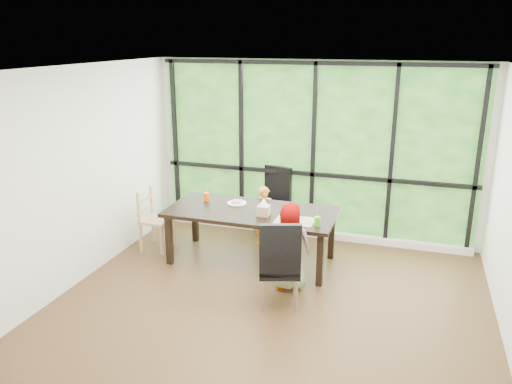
{
  "coord_description": "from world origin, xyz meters",
  "views": [
    {
      "loc": [
        1.44,
        -5.12,
        3.02
      ],
      "look_at": [
        -0.49,
        0.9,
        1.05
      ],
      "focal_mm": 35.19,
      "sensor_mm": 36.0,
      "label": 1
    }
  ],
  "objects_px": {
    "chair_interior_leather": "(279,262)",
    "child_toddler": "(265,216)",
    "chair_end_beech": "(156,220)",
    "plate_far": "(237,203)",
    "child_older": "(288,246)",
    "orange_cup": "(206,197)",
    "dining_table": "(251,236)",
    "chair_window_leather": "(271,202)",
    "plate_near": "(292,220)",
    "tissue_box": "(264,210)",
    "green_cup": "(317,221)"
  },
  "relations": [
    {
      "from": "chair_window_leather",
      "to": "plate_near",
      "type": "distance_m",
      "value": 1.38
    },
    {
      "from": "child_toddler",
      "to": "green_cup",
      "type": "xyz_separation_m",
      "value": [
        0.97,
        -0.94,
        0.36
      ]
    },
    {
      "from": "chair_interior_leather",
      "to": "child_toddler",
      "type": "height_order",
      "value": "chair_interior_leather"
    },
    {
      "from": "dining_table",
      "to": "orange_cup",
      "type": "bearing_deg",
      "value": 164.94
    },
    {
      "from": "plate_near",
      "to": "child_toddler",
      "type": "bearing_deg",
      "value": 126.83
    },
    {
      "from": "plate_near",
      "to": "plate_far",
      "type": "bearing_deg",
      "value": 155.81
    },
    {
      "from": "chair_interior_leather",
      "to": "plate_near",
      "type": "distance_m",
      "value": 0.87
    },
    {
      "from": "child_older",
      "to": "tissue_box",
      "type": "bearing_deg",
      "value": -59.59
    },
    {
      "from": "chair_interior_leather",
      "to": "child_older",
      "type": "height_order",
      "value": "child_older"
    },
    {
      "from": "child_toddler",
      "to": "plate_near",
      "type": "height_order",
      "value": "child_toddler"
    },
    {
      "from": "child_older",
      "to": "tissue_box",
      "type": "xyz_separation_m",
      "value": [
        -0.46,
        0.45,
        0.27
      ]
    },
    {
      "from": "dining_table",
      "to": "chair_window_leather",
      "type": "xyz_separation_m",
      "value": [
        -0.0,
        1.01,
        0.17
      ]
    },
    {
      "from": "child_toddler",
      "to": "child_older",
      "type": "height_order",
      "value": "child_older"
    },
    {
      "from": "dining_table",
      "to": "green_cup",
      "type": "relative_size",
      "value": 19.09
    },
    {
      "from": "chair_window_leather",
      "to": "child_toddler",
      "type": "xyz_separation_m",
      "value": [
        0.0,
        -0.37,
        -0.09
      ]
    },
    {
      "from": "dining_table",
      "to": "green_cup",
      "type": "bearing_deg",
      "value": -17.41
    },
    {
      "from": "child_older",
      "to": "plate_far",
      "type": "bearing_deg",
      "value": -54.68
    },
    {
      "from": "child_older",
      "to": "orange_cup",
      "type": "distance_m",
      "value": 1.65
    },
    {
      "from": "plate_far",
      "to": "orange_cup",
      "type": "height_order",
      "value": "orange_cup"
    },
    {
      "from": "chair_interior_leather",
      "to": "child_toddler",
      "type": "relative_size",
      "value": 1.2
    },
    {
      "from": "chair_window_leather",
      "to": "orange_cup",
      "type": "distance_m",
      "value": 1.13
    },
    {
      "from": "chair_window_leather",
      "to": "plate_far",
      "type": "height_order",
      "value": "chair_window_leather"
    },
    {
      "from": "tissue_box",
      "to": "child_toddler",
      "type": "bearing_deg",
      "value": 105.81
    },
    {
      "from": "green_cup",
      "to": "tissue_box",
      "type": "distance_m",
      "value": 0.77
    },
    {
      "from": "chair_interior_leather",
      "to": "orange_cup",
      "type": "relative_size",
      "value": 9.22
    },
    {
      "from": "child_toddler",
      "to": "green_cup",
      "type": "relative_size",
      "value": 7.5
    },
    {
      "from": "child_older",
      "to": "orange_cup",
      "type": "height_order",
      "value": "child_older"
    },
    {
      "from": "chair_interior_leather",
      "to": "plate_near",
      "type": "xyz_separation_m",
      "value": [
        -0.05,
        0.84,
        0.22
      ]
    },
    {
      "from": "chair_end_beech",
      "to": "plate_near",
      "type": "distance_m",
      "value": 2.11
    },
    {
      "from": "chair_interior_leather",
      "to": "plate_far",
      "type": "distance_m",
      "value": 1.59
    },
    {
      "from": "plate_near",
      "to": "orange_cup",
      "type": "relative_size",
      "value": 1.75
    },
    {
      "from": "plate_far",
      "to": "tissue_box",
      "type": "bearing_deg",
      "value": -34.48
    },
    {
      "from": "chair_end_beech",
      "to": "dining_table",
      "type": "bearing_deg",
      "value": -88.0
    },
    {
      "from": "child_older",
      "to": "green_cup",
      "type": "bearing_deg",
      "value": -150.54
    },
    {
      "from": "chair_end_beech",
      "to": "plate_far",
      "type": "relative_size",
      "value": 3.3
    },
    {
      "from": "chair_interior_leather",
      "to": "child_older",
      "type": "distance_m",
      "value": 0.45
    },
    {
      "from": "child_toddler",
      "to": "green_cup",
      "type": "height_order",
      "value": "child_toddler"
    },
    {
      "from": "chair_interior_leather",
      "to": "chair_end_beech",
      "type": "height_order",
      "value": "chair_interior_leather"
    },
    {
      "from": "dining_table",
      "to": "chair_window_leather",
      "type": "height_order",
      "value": "chair_window_leather"
    },
    {
      "from": "chair_interior_leather",
      "to": "dining_table",
      "type": "bearing_deg",
      "value": -74.37
    },
    {
      "from": "chair_window_leather",
      "to": "plate_near",
      "type": "height_order",
      "value": "chair_window_leather"
    },
    {
      "from": "chair_window_leather",
      "to": "chair_interior_leather",
      "type": "relative_size",
      "value": 1.0
    },
    {
      "from": "plate_far",
      "to": "plate_near",
      "type": "relative_size",
      "value": 1.33
    },
    {
      "from": "green_cup",
      "to": "chair_interior_leather",
      "type": "bearing_deg",
      "value": -111.29
    },
    {
      "from": "child_older",
      "to": "plate_near",
      "type": "distance_m",
      "value": 0.44
    },
    {
      "from": "chair_end_beech",
      "to": "plate_far",
      "type": "distance_m",
      "value": 1.23
    },
    {
      "from": "plate_near",
      "to": "tissue_box",
      "type": "height_order",
      "value": "tissue_box"
    },
    {
      "from": "orange_cup",
      "to": "plate_far",
      "type": "bearing_deg",
      "value": 0.49
    },
    {
      "from": "child_older",
      "to": "tissue_box",
      "type": "height_order",
      "value": "child_older"
    },
    {
      "from": "plate_far",
      "to": "tissue_box",
      "type": "height_order",
      "value": "tissue_box"
    }
  ]
}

